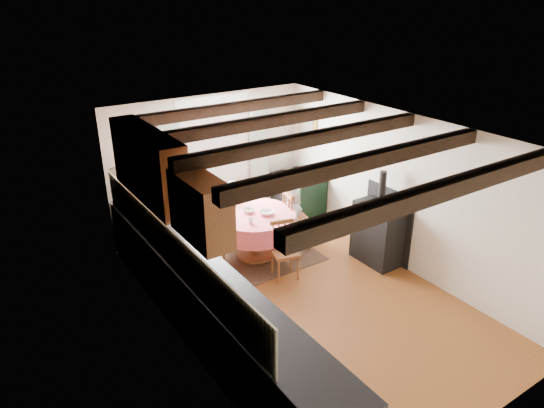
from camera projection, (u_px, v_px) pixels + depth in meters
floor at (303, 297)px, 7.00m from camera, size 3.60×5.50×0.00m
ceiling at (308, 132)px, 6.03m from camera, size 3.60×5.50×0.00m
wall_back at (210, 164)px, 8.61m from camera, size 3.60×0.00×2.40m
wall_front at (492, 332)px, 4.42m from camera, size 3.60×0.00×2.40m
wall_left at (179, 259)px, 5.60m from camera, size 0.00×5.50×2.40m
wall_right at (401, 192)px, 7.43m from camera, size 0.00×5.50×2.40m
beam_a at (441, 191)px, 4.55m from camera, size 3.60×0.16×0.16m
beam_b at (365, 161)px, 5.31m from camera, size 3.60×0.16×0.16m
beam_c at (308, 139)px, 6.07m from camera, size 3.60×0.16×0.16m
beam_d at (264, 122)px, 6.83m from camera, size 3.60×0.16×0.16m
beam_e at (229, 108)px, 7.59m from camera, size 3.60×0.16×0.16m
splash_left at (170, 248)px, 5.84m from camera, size 0.02×4.50×0.55m
splash_back at (155, 175)px, 8.09m from camera, size 1.40×0.02×0.55m
base_cabinet_left at (206, 306)px, 6.06m from camera, size 0.60×5.30×0.88m
base_cabinet_back at (163, 224)px, 8.16m from camera, size 1.30×0.60×0.88m
worktop_left at (206, 274)px, 5.89m from camera, size 0.64×5.30×0.04m
worktop_back at (161, 199)px, 7.96m from camera, size 1.30×0.64×0.04m
wall_cabinet_glass at (148, 165)px, 6.30m from camera, size 0.34×1.80×0.90m
wall_cabinet_solid at (201, 209)px, 5.18m from camera, size 0.34×0.90×0.70m
window_frame at (214, 141)px, 8.49m from camera, size 1.34×0.03×1.54m
window_pane at (214, 141)px, 8.49m from camera, size 1.20×0.01×1.40m
curtain_left at (172, 179)px, 8.19m from camera, size 0.35×0.10×2.10m
curtain_right at (259, 161)px, 9.06m from camera, size 0.35×0.10×2.10m
curtain_rod at (215, 107)px, 8.18m from camera, size 2.00×0.03×0.03m
wall_picture at (307, 126)px, 8.96m from camera, size 0.04×0.50×0.60m
wall_plate at (261, 127)px, 8.92m from camera, size 0.30×0.02×0.30m
rug at (256, 256)px, 8.06m from camera, size 1.88×1.46×0.01m
dining_table at (255, 235)px, 7.90m from camera, size 1.28×1.28×0.77m
chair_near at (285, 251)px, 7.33m from camera, size 0.47×0.48×0.89m
chair_left at (207, 243)px, 7.37m from camera, size 0.49×0.47×1.05m
chair_right at (297, 219)px, 8.17m from camera, size 0.54×0.53×1.03m
aga_range at (298, 197)px, 9.19m from camera, size 0.62×0.95×0.88m
cast_iron_stove at (379, 218)px, 7.64m from camera, size 0.45×0.76×1.52m
child_far at (232, 212)px, 8.28m from camera, size 0.46×0.35×1.14m
child_right at (292, 215)px, 8.33m from camera, size 0.46×0.57×1.02m
bowl_a at (266, 213)px, 7.72m from camera, size 0.31×0.31×0.05m
bowl_b at (249, 211)px, 7.78m from camera, size 0.24×0.24×0.06m
cup at (251, 221)px, 7.41m from camera, size 0.13×0.13×0.08m
canister_tall at (152, 193)px, 7.82m from camera, size 0.13×0.13×0.23m
canister_wide at (158, 191)px, 7.89m from camera, size 0.20×0.20×0.22m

